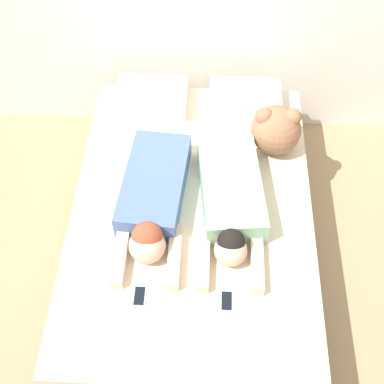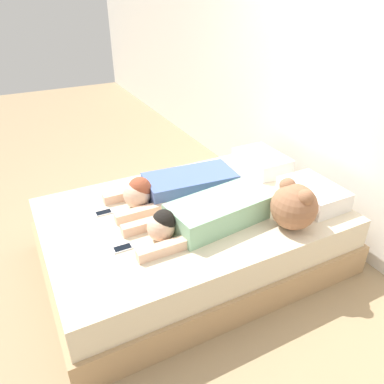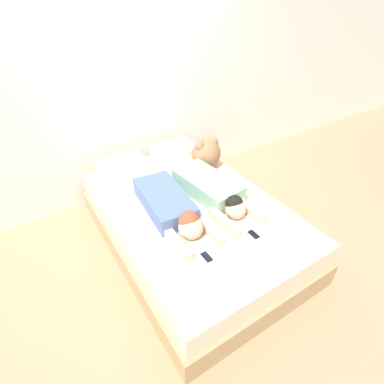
% 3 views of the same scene
% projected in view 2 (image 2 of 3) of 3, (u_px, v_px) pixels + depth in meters
% --- Properties ---
extents(ground_plane, '(12.00, 12.00, 0.00)m').
position_uv_depth(ground_plane, '(192.00, 259.00, 3.02)').
color(ground_plane, '#9E8460').
extents(wall_back, '(12.00, 0.06, 2.60)m').
position_uv_depth(wall_back, '(336.00, 78.00, 2.87)').
color(wall_back, white).
rests_on(wall_back, ground_plane).
extents(bed, '(1.49, 2.19, 0.47)m').
position_uv_depth(bed, '(192.00, 235.00, 2.90)').
color(bed, tan).
rests_on(bed, ground_plane).
extents(pillow_head_left, '(0.48, 0.33, 0.14)m').
position_uv_depth(pillow_head_left, '(262.00, 162.00, 3.34)').
color(pillow_head_left, white).
rests_on(pillow_head_left, bed).
extents(pillow_head_right, '(0.48, 0.33, 0.14)m').
position_uv_depth(pillow_head_right, '(313.00, 194.00, 2.85)').
color(pillow_head_right, white).
rests_on(pillow_head_right, bed).
extents(person_left, '(0.41, 1.03, 0.23)m').
position_uv_depth(person_left, '(175.00, 187.00, 2.90)').
color(person_left, '#4C66A5').
rests_on(person_left, bed).
extents(person_right, '(0.42, 1.01, 0.21)m').
position_uv_depth(person_right, '(204.00, 215.00, 2.56)').
color(person_right, '#8CBF99').
rests_on(person_right, bed).
extents(cell_phone_left, '(0.06, 0.13, 0.01)m').
position_uv_depth(cell_phone_left, '(104.00, 213.00, 2.74)').
color(cell_phone_left, silver).
rests_on(cell_phone_left, bed).
extents(cell_phone_right, '(0.06, 0.13, 0.01)m').
position_uv_depth(cell_phone_right, '(123.00, 248.00, 2.38)').
color(cell_phone_right, silver).
rests_on(cell_phone_right, bed).
extents(plush_toy, '(0.32, 0.32, 0.33)m').
position_uv_depth(plush_toy, '(294.00, 206.00, 2.51)').
color(plush_toy, '#996647').
rests_on(plush_toy, bed).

